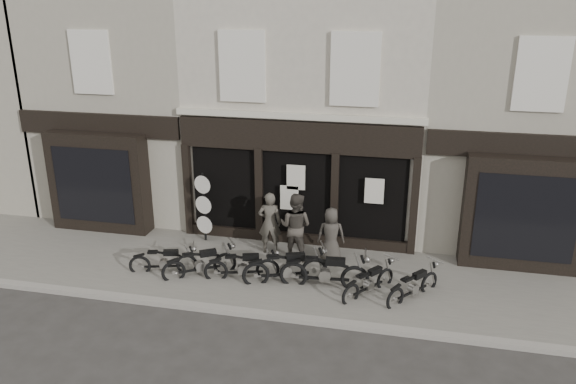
% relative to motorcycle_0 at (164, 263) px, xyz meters
% --- Properties ---
extents(ground_plane, '(90.00, 90.00, 0.00)m').
position_rel_motorcycle_0_xyz_m(ground_plane, '(3.16, -0.26, -0.36)').
color(ground_plane, '#2D2B28').
rests_on(ground_plane, ground).
extents(pavement, '(30.00, 4.20, 0.12)m').
position_rel_motorcycle_0_xyz_m(pavement, '(3.16, 0.64, -0.30)').
color(pavement, '#645F58').
rests_on(pavement, ground_plane).
extents(kerb, '(30.00, 0.25, 0.13)m').
position_rel_motorcycle_0_xyz_m(kerb, '(3.16, -1.51, -0.29)').
color(kerb, gray).
rests_on(kerb, ground_plane).
extents(central_building, '(7.30, 6.22, 8.34)m').
position_rel_motorcycle_0_xyz_m(central_building, '(3.16, 5.69, 3.72)').
color(central_building, '#B8AF9D').
rests_on(central_building, ground).
extents(neighbour_left, '(5.60, 6.73, 8.34)m').
position_rel_motorcycle_0_xyz_m(neighbour_left, '(-3.19, 5.64, 3.68)').
color(neighbour_left, gray).
rests_on(neighbour_left, ground).
extents(neighbour_right, '(5.60, 6.73, 8.34)m').
position_rel_motorcycle_0_xyz_m(neighbour_right, '(9.51, 5.64, 3.68)').
color(neighbour_right, gray).
rests_on(neighbour_right, ground).
extents(motorcycle_0, '(1.82, 0.78, 0.90)m').
position_rel_motorcycle_0_xyz_m(motorcycle_0, '(0.00, 0.00, 0.00)').
color(motorcycle_0, black).
rests_on(motorcycle_0, ground).
extents(motorcycle_1, '(1.82, 1.34, 0.98)m').
position_rel_motorcycle_0_xyz_m(motorcycle_1, '(1.05, 0.01, 0.03)').
color(motorcycle_1, black).
rests_on(motorcycle_1, ground).
extents(motorcycle_2, '(1.98, 0.85, 0.97)m').
position_rel_motorcycle_0_xyz_m(motorcycle_2, '(2.23, 0.09, 0.03)').
color(motorcycle_2, black).
rests_on(motorcycle_2, ground).
extents(motorcycle_3, '(2.17, 1.13, 1.10)m').
position_rel_motorcycle_0_xyz_m(motorcycle_3, '(3.40, 0.16, 0.08)').
color(motorcycle_3, black).
rests_on(motorcycle_3, ground).
extents(motorcycle_4, '(2.35, 0.64, 1.12)m').
position_rel_motorcycle_0_xyz_m(motorcycle_4, '(4.46, 0.12, 0.09)').
color(motorcycle_4, black).
rests_on(motorcycle_4, ground).
extents(motorcycle_5, '(1.33, 1.60, 0.90)m').
position_rel_motorcycle_0_xyz_m(motorcycle_5, '(5.60, 0.01, 0.00)').
color(motorcycle_5, black).
rests_on(motorcycle_5, ground).
extents(motorcycle_6, '(1.38, 1.60, 0.91)m').
position_rel_motorcycle_0_xyz_m(motorcycle_6, '(6.70, 0.03, 0.01)').
color(motorcycle_6, black).
rests_on(motorcycle_6, ground).
extents(man_left, '(0.74, 0.55, 1.86)m').
position_rel_motorcycle_0_xyz_m(man_left, '(2.54, 1.81, 0.69)').
color(man_left, '#46423A').
rests_on(man_left, pavement).
extents(man_centre, '(1.08, 0.91, 1.96)m').
position_rel_motorcycle_0_xyz_m(man_centre, '(3.36, 1.59, 0.75)').
color(man_centre, '#3D3731').
rests_on(man_centre, pavement).
extents(man_right, '(0.85, 0.62, 1.59)m').
position_rel_motorcycle_0_xyz_m(man_right, '(4.37, 1.64, 0.56)').
color(man_right, '#36322D').
rests_on(man_right, pavement).
extents(advert_sign_post, '(0.56, 0.36, 2.30)m').
position_rel_motorcycle_0_xyz_m(advert_sign_post, '(0.38, 2.17, 0.77)').
color(advert_sign_post, black).
rests_on(advert_sign_post, ground).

